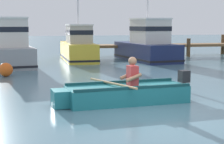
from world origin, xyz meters
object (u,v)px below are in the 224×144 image
(rowboat_with_person, at_px, (124,93))
(moored_boat_navy, at_px, (147,45))
(moored_boat_yellow, at_px, (78,47))
(mooring_buoy, at_px, (6,70))
(moored_boat_grey, at_px, (9,48))

(rowboat_with_person, distance_m, moored_boat_navy, 11.43)
(moored_boat_yellow, xyz_separation_m, mooring_buoy, (-3.59, -5.78, -0.49))
(rowboat_with_person, xyz_separation_m, mooring_buoy, (-3.28, 5.73, 0.02))
(mooring_buoy, bearing_deg, rowboat_with_person, -60.22)
(moored_boat_navy, bearing_deg, mooring_buoy, -146.10)
(rowboat_with_person, bearing_deg, mooring_buoy, 119.78)
(moored_boat_grey, distance_m, moored_boat_navy, 7.42)
(moored_boat_yellow, bearing_deg, rowboat_with_person, -91.55)
(moored_boat_grey, relative_size, mooring_buoy, 10.86)
(rowboat_with_person, relative_size, moored_boat_grey, 0.63)
(rowboat_with_person, xyz_separation_m, moored_boat_yellow, (0.31, 11.51, 0.52))
(moored_boat_yellow, height_order, moored_boat_navy, moored_boat_navy)
(rowboat_with_person, height_order, moored_boat_yellow, moored_boat_yellow)
(rowboat_with_person, xyz_separation_m, moored_boat_grey, (-3.32, 9.99, 0.62))
(moored_boat_grey, height_order, moored_boat_navy, moored_boat_navy)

